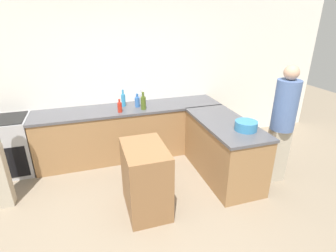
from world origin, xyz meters
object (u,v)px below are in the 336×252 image
object	(u,v)px
mixing_bowl	(246,126)
dish_soap_bottle	(123,100)
range_oven	(11,146)
person_at_peninsula	(283,121)
hot_sauce_bottle	(120,107)
island_table	(146,179)
vinegar_bottle_clear	(141,98)
olive_oil_bottle	(143,103)
water_bottle_blue	(137,102)

from	to	relation	value
mixing_bowl	dish_soap_bottle	xyz separation A→B (m)	(-1.41, 1.51, 0.05)
mixing_bowl	range_oven	bearing A→B (deg)	156.13
person_at_peninsula	range_oven	bearing A→B (deg)	159.32
range_oven	hot_sauce_bottle	xyz separation A→B (m)	(1.70, -0.19, 0.53)
dish_soap_bottle	hot_sauce_bottle	distance (m)	0.29
island_table	person_at_peninsula	size ratio (longest dim) A/B	0.51
island_table	range_oven	bearing A→B (deg)	140.48
vinegar_bottle_clear	person_at_peninsula	bearing A→B (deg)	-42.89
island_table	vinegar_bottle_clear	size ratio (longest dim) A/B	3.45
olive_oil_bottle	mixing_bowl	bearing A→B (deg)	-47.82
range_oven	olive_oil_bottle	xyz separation A→B (m)	(2.08, -0.18, 0.56)
person_at_peninsula	dish_soap_bottle	bearing A→B (deg)	142.79
range_oven	olive_oil_bottle	bearing A→B (deg)	-4.87
water_bottle_blue	dish_soap_bottle	distance (m)	0.24
olive_oil_bottle	water_bottle_blue	world-z (taller)	olive_oil_bottle
dish_soap_bottle	mixing_bowl	bearing A→B (deg)	-46.79
dish_soap_bottle	water_bottle_blue	bearing A→B (deg)	-25.96
island_table	dish_soap_bottle	xyz separation A→B (m)	(-0.00, 1.57, 0.56)
mixing_bowl	hot_sauce_bottle	world-z (taller)	hot_sauce_bottle
water_bottle_blue	island_table	bearing A→B (deg)	-98.34
mixing_bowl	vinegar_bottle_clear	distance (m)	1.91
mixing_bowl	water_bottle_blue	distance (m)	1.84
vinegar_bottle_clear	dish_soap_bottle	world-z (taller)	dish_soap_bottle
olive_oil_bottle	water_bottle_blue	xyz separation A→B (m)	(-0.07, 0.16, -0.02)
vinegar_bottle_clear	dish_soap_bottle	size ratio (longest dim) A/B	0.89
hot_sauce_bottle	range_oven	bearing A→B (deg)	173.54
island_table	water_bottle_blue	size ratio (longest dim) A/B	3.82
island_table	water_bottle_blue	xyz separation A→B (m)	(0.21, 1.46, 0.54)
person_at_peninsula	olive_oil_bottle	bearing A→B (deg)	143.72
island_table	hot_sauce_bottle	world-z (taller)	hot_sauce_bottle
olive_oil_bottle	water_bottle_blue	distance (m)	0.17
mixing_bowl	vinegar_bottle_clear	bearing A→B (deg)	125.37
island_table	mixing_bowl	xyz separation A→B (m)	(1.41, 0.06, 0.51)
vinegar_bottle_clear	person_at_peninsula	distance (m)	2.30
vinegar_bottle_clear	range_oven	bearing A→B (deg)	-176.32
range_oven	hot_sauce_bottle	bearing A→B (deg)	-6.46
water_bottle_blue	person_at_peninsula	size ratio (longest dim) A/B	0.13
mixing_bowl	water_bottle_blue	size ratio (longest dim) A/B	1.30
range_oven	island_table	size ratio (longest dim) A/B	1.03
hot_sauce_bottle	olive_oil_bottle	bearing A→B (deg)	2.20
island_table	water_bottle_blue	bearing A→B (deg)	81.66
water_bottle_blue	vinegar_bottle_clear	world-z (taller)	vinegar_bottle_clear
olive_oil_bottle	person_at_peninsula	xyz separation A→B (m)	(1.71, -1.25, -0.06)
olive_oil_bottle	vinegar_bottle_clear	world-z (taller)	olive_oil_bottle
mixing_bowl	vinegar_bottle_clear	size ratio (longest dim) A/B	1.17
range_oven	olive_oil_bottle	size ratio (longest dim) A/B	3.08
olive_oil_bottle	vinegar_bottle_clear	bearing A→B (deg)	85.99
island_table	vinegar_bottle_clear	bearing A→B (deg)	79.32
range_oven	dish_soap_bottle	distance (m)	1.88
olive_oil_bottle	hot_sauce_bottle	bearing A→B (deg)	-177.80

